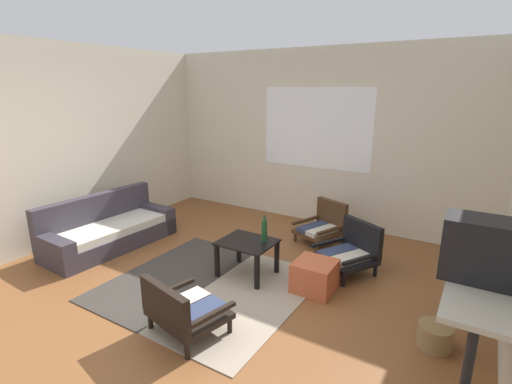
{
  "coord_description": "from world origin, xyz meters",
  "views": [
    {
      "loc": [
        2.29,
        -2.5,
        2.1
      ],
      "look_at": [
        0.13,
        1.02,
        0.97
      ],
      "focal_mm": 26.54,
      "sensor_mm": 36.0,
      "label": 1
    }
  ],
  "objects_px": {
    "couch": "(108,231)",
    "armchair_striped_foreground": "(182,309)",
    "crt_television": "(484,250)",
    "ottoman_orange": "(315,276)",
    "armchair_corner": "(351,250)",
    "glass_bottle": "(264,230)",
    "console_shelf": "(478,285)",
    "clay_vase": "(484,244)",
    "armchair_by_window": "(323,225)",
    "coffee_table": "(247,248)",
    "wicker_basket": "(435,336)"
  },
  "relations": [
    {
      "from": "crt_television",
      "to": "glass_bottle",
      "type": "relative_size",
      "value": 1.75
    },
    {
      "from": "armchair_corner",
      "to": "glass_bottle",
      "type": "height_order",
      "value": "glass_bottle"
    },
    {
      "from": "armchair_by_window",
      "to": "clay_vase",
      "type": "bearing_deg",
      "value": -36.45
    },
    {
      "from": "crt_television",
      "to": "wicker_basket",
      "type": "xyz_separation_m",
      "value": [
        -0.24,
        0.19,
        -0.91
      ]
    },
    {
      "from": "console_shelf",
      "to": "clay_vase",
      "type": "relative_size",
      "value": 5.19
    },
    {
      "from": "coffee_table",
      "to": "wicker_basket",
      "type": "relative_size",
      "value": 2.18
    },
    {
      "from": "ottoman_orange",
      "to": "clay_vase",
      "type": "height_order",
      "value": "clay_vase"
    },
    {
      "from": "console_shelf",
      "to": "glass_bottle",
      "type": "bearing_deg",
      "value": 167.77
    },
    {
      "from": "ottoman_orange",
      "to": "coffee_table",
      "type": "bearing_deg",
      "value": -173.41
    },
    {
      "from": "armchair_by_window",
      "to": "armchair_corner",
      "type": "relative_size",
      "value": 0.91
    },
    {
      "from": "crt_television",
      "to": "glass_bottle",
      "type": "height_order",
      "value": "crt_television"
    },
    {
      "from": "armchair_striped_foreground",
      "to": "ottoman_orange",
      "type": "relative_size",
      "value": 1.78
    },
    {
      "from": "coffee_table",
      "to": "console_shelf",
      "type": "relative_size",
      "value": 0.41
    },
    {
      "from": "wicker_basket",
      "to": "coffee_table",
      "type": "bearing_deg",
      "value": 173.03
    },
    {
      "from": "crt_television",
      "to": "ottoman_orange",
      "type": "bearing_deg",
      "value": 160.13
    },
    {
      "from": "wicker_basket",
      "to": "armchair_by_window",
      "type": "bearing_deg",
      "value": 134.94
    },
    {
      "from": "armchair_striped_foreground",
      "to": "crt_television",
      "type": "distance_m",
      "value": 2.4
    },
    {
      "from": "armchair_by_window",
      "to": "ottoman_orange",
      "type": "xyz_separation_m",
      "value": [
        0.44,
        -1.33,
        -0.08
      ]
    },
    {
      "from": "glass_bottle",
      "to": "armchair_corner",
      "type": "bearing_deg",
      "value": 37.68
    },
    {
      "from": "coffee_table",
      "to": "clay_vase",
      "type": "distance_m",
      "value": 2.33
    },
    {
      "from": "couch",
      "to": "armchair_striped_foreground",
      "type": "bearing_deg",
      "value": -23.13
    },
    {
      "from": "armchair_by_window",
      "to": "ottoman_orange",
      "type": "distance_m",
      "value": 1.4
    },
    {
      "from": "coffee_table",
      "to": "wicker_basket",
      "type": "distance_m",
      "value": 2.05
    },
    {
      "from": "glass_bottle",
      "to": "wicker_basket",
      "type": "bearing_deg",
      "value": -10.75
    },
    {
      "from": "ottoman_orange",
      "to": "console_shelf",
      "type": "bearing_deg",
      "value": -16.78
    },
    {
      "from": "ottoman_orange",
      "to": "console_shelf",
      "type": "height_order",
      "value": "console_shelf"
    },
    {
      "from": "console_shelf",
      "to": "clay_vase",
      "type": "bearing_deg",
      "value": 90.0
    },
    {
      "from": "glass_bottle",
      "to": "clay_vase",
      "type": "bearing_deg",
      "value": -2.47
    },
    {
      "from": "couch",
      "to": "wicker_basket",
      "type": "distance_m",
      "value": 4.11
    },
    {
      "from": "couch",
      "to": "clay_vase",
      "type": "height_order",
      "value": "clay_vase"
    },
    {
      "from": "crt_television",
      "to": "coffee_table",
      "type": "bearing_deg",
      "value": 169.08
    },
    {
      "from": "clay_vase",
      "to": "glass_bottle",
      "type": "relative_size",
      "value": 0.94
    },
    {
      "from": "console_shelf",
      "to": "glass_bottle",
      "type": "xyz_separation_m",
      "value": [
        -2.1,
        0.45,
        -0.14
      ]
    },
    {
      "from": "armchair_striped_foreground",
      "to": "glass_bottle",
      "type": "height_order",
      "value": "glass_bottle"
    },
    {
      "from": "wicker_basket",
      "to": "console_shelf",
      "type": "bearing_deg",
      "value": -23.04
    },
    {
      "from": "coffee_table",
      "to": "wicker_basket",
      "type": "xyz_separation_m",
      "value": [
        2.02,
        -0.25,
        -0.24
      ]
    },
    {
      "from": "armchair_corner",
      "to": "glass_bottle",
      "type": "relative_size",
      "value": 2.59
    },
    {
      "from": "couch",
      "to": "armchair_striped_foreground",
      "type": "xyz_separation_m",
      "value": [
        2.21,
        -0.94,
        0.03
      ]
    },
    {
      "from": "armchair_by_window",
      "to": "armchair_corner",
      "type": "height_order",
      "value": "armchair_corner"
    },
    {
      "from": "armchair_by_window",
      "to": "console_shelf",
      "type": "distance_m",
      "value": 2.64
    },
    {
      "from": "coffee_table",
      "to": "crt_television",
      "type": "bearing_deg",
      "value": -10.92
    },
    {
      "from": "couch",
      "to": "armchair_corner",
      "type": "xyz_separation_m",
      "value": [
        3.06,
        1.01,
        0.04
      ]
    },
    {
      "from": "armchair_by_window",
      "to": "armchair_striped_foreground",
      "type": "bearing_deg",
      "value": -95.08
    },
    {
      "from": "coffee_table",
      "to": "clay_vase",
      "type": "height_order",
      "value": "clay_vase"
    },
    {
      "from": "glass_bottle",
      "to": "wicker_basket",
      "type": "relative_size",
      "value": 1.08
    },
    {
      "from": "armchair_by_window",
      "to": "armchair_corner",
      "type": "distance_m",
      "value": 0.93
    },
    {
      "from": "armchair_striped_foreground",
      "to": "armchair_corner",
      "type": "height_order",
      "value": "armchair_corner"
    },
    {
      "from": "armchair_corner",
      "to": "glass_bottle",
      "type": "distance_m",
      "value": 1.06
    },
    {
      "from": "armchair_by_window",
      "to": "coffee_table",
      "type": "bearing_deg",
      "value": -104.01
    },
    {
      "from": "couch",
      "to": "glass_bottle",
      "type": "xyz_separation_m",
      "value": [
        2.25,
        0.38,
        0.33
      ]
    }
  ]
}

